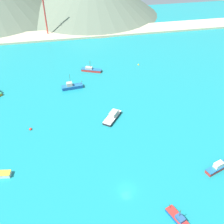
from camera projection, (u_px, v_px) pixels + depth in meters
ground at (107, 123)px, 98.14m from camera, size 260.00×280.00×0.50m
fishing_boat_0 at (220, 166)px, 80.29m from camera, size 11.01×5.61×2.92m
fishing_boat_2 at (91, 70)px, 128.31m from camera, size 9.76×5.76×5.37m
fishing_boat_3 at (113, 116)px, 99.50m from camera, size 8.34×9.49×2.41m
fishing_boat_4 at (178, 218)px, 67.13m from camera, size 4.52×7.16×4.34m
fishing_boat_7 at (72, 86)px, 116.02m from camera, size 9.37×3.60×6.97m
buoy_0 at (138, 65)px, 133.83m from camera, size 0.79×0.79×0.79m
buoy_1 at (30, 129)px, 94.84m from camera, size 1.03×1.03×1.03m
beach_strip at (81, 33)px, 166.08m from camera, size 247.00×16.05×1.20m
radio_tower at (44, 9)px, 155.72m from camera, size 3.04×2.43×30.36m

